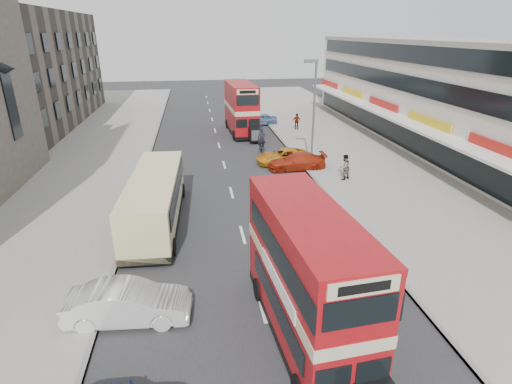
{
  "coord_description": "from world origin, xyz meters",
  "views": [
    {
      "loc": [
        -2.19,
        -10.64,
        9.99
      ],
      "look_at": [
        0.24,
        4.94,
        3.64
      ],
      "focal_mm": 28.16,
      "sensor_mm": 36.0,
      "label": 1
    }
  ],
  "objects_px": {
    "street_lamp": "(313,107)",
    "bus_main": "(307,276)",
    "pedestrian_far": "(297,121)",
    "car_right_b": "(283,156)",
    "pedestrian_near": "(344,167)",
    "car_right_c": "(260,120)",
    "cyclist": "(262,144)",
    "bus_second": "(241,108)",
    "car_left_front": "(128,303)",
    "coach": "(155,198)",
    "car_right_a": "(297,162)"
  },
  "relations": [
    {
      "from": "street_lamp",
      "to": "bus_main",
      "type": "height_order",
      "value": "street_lamp"
    },
    {
      "from": "pedestrian_far",
      "to": "car_right_b",
      "type": "bearing_deg",
      "value": -100.82
    },
    {
      "from": "bus_main",
      "to": "pedestrian_near",
      "type": "height_order",
      "value": "bus_main"
    },
    {
      "from": "car_right_c",
      "to": "cyclist",
      "type": "height_order",
      "value": "cyclist"
    },
    {
      "from": "bus_second",
      "to": "pedestrian_far",
      "type": "bearing_deg",
      "value": -179.69
    },
    {
      "from": "car_right_b",
      "to": "pedestrian_near",
      "type": "height_order",
      "value": "pedestrian_near"
    },
    {
      "from": "pedestrian_near",
      "to": "car_left_front",
      "type": "bearing_deg",
      "value": 17.32
    },
    {
      "from": "coach",
      "to": "cyclist",
      "type": "xyz_separation_m",
      "value": [
        8.03,
        12.55,
        -0.66
      ]
    },
    {
      "from": "bus_second",
      "to": "car_right_b",
      "type": "height_order",
      "value": "bus_second"
    },
    {
      "from": "bus_main",
      "to": "car_right_b",
      "type": "distance_m",
      "value": 19.7
    },
    {
      "from": "street_lamp",
      "to": "coach",
      "type": "bearing_deg",
      "value": -144.68
    },
    {
      "from": "car_right_b",
      "to": "car_right_c",
      "type": "relative_size",
      "value": 1.16
    },
    {
      "from": "car_left_front",
      "to": "car_right_c",
      "type": "relative_size",
      "value": 1.19
    },
    {
      "from": "bus_second",
      "to": "car_right_b",
      "type": "bearing_deg",
      "value": 98.1
    },
    {
      "from": "car_right_c",
      "to": "pedestrian_near",
      "type": "bearing_deg",
      "value": 0.68
    },
    {
      "from": "car_right_a",
      "to": "coach",
      "type": "bearing_deg",
      "value": -50.14
    },
    {
      "from": "bus_second",
      "to": "car_left_front",
      "type": "xyz_separation_m",
      "value": [
        -7.65,
        -28.54,
        -1.85
      ]
    },
    {
      "from": "car_right_c",
      "to": "pedestrian_near",
      "type": "distance_m",
      "value": 19.15
    },
    {
      "from": "bus_main",
      "to": "coach",
      "type": "relative_size",
      "value": 0.86
    },
    {
      "from": "coach",
      "to": "car_left_front",
      "type": "distance_m",
      "value": 8.22
    },
    {
      "from": "car_left_front",
      "to": "car_right_b",
      "type": "bearing_deg",
      "value": -24.27
    },
    {
      "from": "street_lamp",
      "to": "pedestrian_near",
      "type": "bearing_deg",
      "value": -62.57
    },
    {
      "from": "car_right_a",
      "to": "cyclist",
      "type": "relative_size",
      "value": 1.94
    },
    {
      "from": "street_lamp",
      "to": "car_right_c",
      "type": "xyz_separation_m",
      "value": [
        -1.3,
        15.87,
        -4.14
      ]
    },
    {
      "from": "bus_main",
      "to": "coach",
      "type": "bearing_deg",
      "value": -64.33
    },
    {
      "from": "pedestrian_far",
      "to": "bus_main",
      "type": "bearing_deg",
      "value": -95.25
    },
    {
      "from": "bus_main",
      "to": "pedestrian_near",
      "type": "xyz_separation_m",
      "value": [
        6.87,
        14.66,
        -1.34
      ]
    },
    {
      "from": "bus_main",
      "to": "car_right_c",
      "type": "bearing_deg",
      "value": -101.34
    },
    {
      "from": "car_right_b",
      "to": "pedestrian_far",
      "type": "relative_size",
      "value": 2.64
    },
    {
      "from": "street_lamp",
      "to": "car_right_a",
      "type": "bearing_deg",
      "value": 180.0
    },
    {
      "from": "car_left_front",
      "to": "cyclist",
      "type": "height_order",
      "value": "cyclist"
    },
    {
      "from": "coach",
      "to": "bus_second",
      "type": "bearing_deg",
      "value": 73.18
    },
    {
      "from": "bus_second",
      "to": "car_right_b",
      "type": "xyz_separation_m",
      "value": [
        2.05,
        -10.95,
        -1.98
      ]
    },
    {
      "from": "street_lamp",
      "to": "pedestrian_far",
      "type": "xyz_separation_m",
      "value": [
        2.16,
        12.84,
        -3.8
      ]
    },
    {
      "from": "bus_main",
      "to": "bus_second",
      "type": "relative_size",
      "value": 0.93
    },
    {
      "from": "car_right_b",
      "to": "car_right_c",
      "type": "xyz_separation_m",
      "value": [
        0.47,
        14.28,
        0.03
      ]
    },
    {
      "from": "street_lamp",
      "to": "cyclist",
      "type": "relative_size",
      "value": 3.58
    },
    {
      "from": "coach",
      "to": "car_right_a",
      "type": "relative_size",
      "value": 2.22
    },
    {
      "from": "street_lamp",
      "to": "car_right_b",
      "type": "height_order",
      "value": "street_lamp"
    },
    {
      "from": "car_left_front",
      "to": "pedestrian_far",
      "type": "relative_size",
      "value": 2.71
    },
    {
      "from": "pedestrian_far",
      "to": "cyclist",
      "type": "bearing_deg",
      "value": -114.13
    },
    {
      "from": "coach",
      "to": "car_right_b",
      "type": "relative_size",
      "value": 2.22
    },
    {
      "from": "street_lamp",
      "to": "bus_main",
      "type": "relative_size",
      "value": 0.97
    },
    {
      "from": "street_lamp",
      "to": "pedestrian_near",
      "type": "relative_size",
      "value": 4.4
    },
    {
      "from": "coach",
      "to": "pedestrian_near",
      "type": "xyz_separation_m",
      "value": [
        12.64,
        4.77,
        -0.43
      ]
    },
    {
      "from": "cyclist",
      "to": "car_left_front",
      "type": "bearing_deg",
      "value": -104.95
    },
    {
      "from": "pedestrian_near",
      "to": "cyclist",
      "type": "relative_size",
      "value": 0.81
    },
    {
      "from": "coach",
      "to": "cyclist",
      "type": "bearing_deg",
      "value": 60.12
    },
    {
      "from": "car_right_a",
      "to": "cyclist",
      "type": "bearing_deg",
      "value": -155.73
    },
    {
      "from": "car_right_b",
      "to": "pedestrian_near",
      "type": "bearing_deg",
      "value": 28.91
    }
  ]
}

